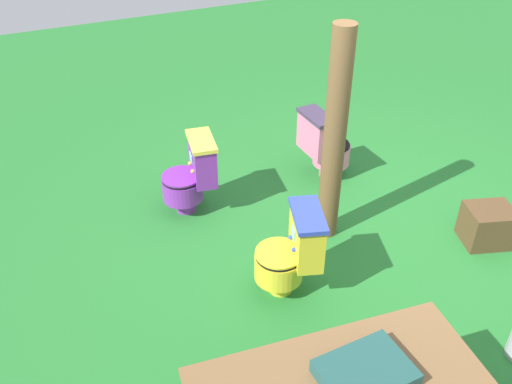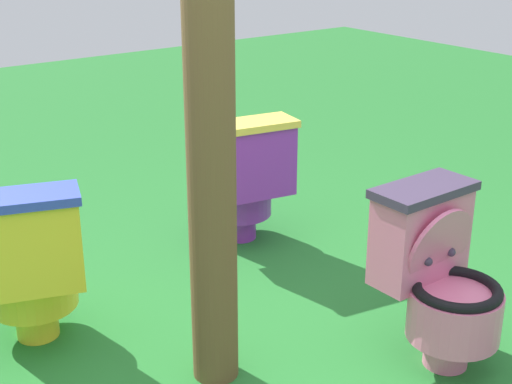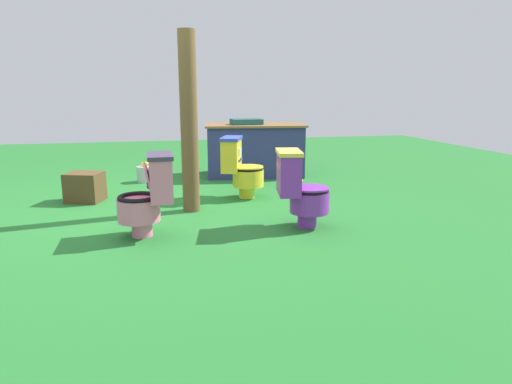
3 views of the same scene
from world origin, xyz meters
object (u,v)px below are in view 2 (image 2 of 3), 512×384
object	(u,v)px
toilet_purple	(245,180)
wooden_post	(211,153)
toilet_pink	(438,275)
toilet_yellow	(30,266)

from	to	relation	value
toilet_purple	wooden_post	xyz separation A→B (m)	(-0.94, 0.83, 0.56)
toilet_pink	wooden_post	bearing A→B (deg)	-29.47
toilet_purple	wooden_post	world-z (taller)	wooden_post
toilet_yellow	wooden_post	world-z (taller)	wooden_post
toilet_purple	wooden_post	bearing A→B (deg)	-121.21
toilet_purple	toilet_pink	xyz separation A→B (m)	(-1.37, 0.04, 0.00)
toilet_purple	toilet_pink	bearing A→B (deg)	-81.62
toilet_yellow	wooden_post	distance (m)	0.97
toilet_purple	toilet_pink	size ratio (longest dim) A/B	1.00
toilet_purple	toilet_pink	distance (m)	1.37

